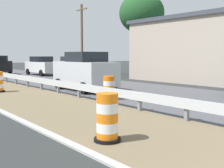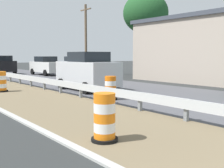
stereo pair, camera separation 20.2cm
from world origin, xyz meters
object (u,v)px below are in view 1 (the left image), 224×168
traffic_barrel_nearest (107,119)px  car_lead_far_lane (85,71)px  car_trailing_near_lane (42,66)px  car_mid_far_lane (75,68)px  traffic_barrel_close (109,89)px  utility_pole_mid (82,39)px

traffic_barrel_nearest → car_lead_far_lane: bearing=59.2°
car_trailing_near_lane → car_mid_far_lane: bearing=-1.7°
traffic_barrel_nearest → traffic_barrel_close: size_ratio=1.05×
traffic_barrel_nearest → car_lead_far_lane: (5.02, 8.43, 0.59)m
traffic_barrel_nearest → utility_pole_mid: 21.97m
utility_pole_mid → car_trailing_near_lane: bearing=127.2°
traffic_barrel_close → car_trailing_near_lane: 17.87m
traffic_barrel_close → utility_pole_mid: utility_pole_mid is taller
traffic_barrel_close → utility_pole_mid: 15.93m
traffic_barrel_nearest → car_lead_far_lane: car_lead_far_lane is taller
traffic_barrel_nearest → car_trailing_near_lane: bearing=68.3°
car_trailing_near_lane → car_lead_far_lane: size_ratio=1.10×
traffic_barrel_nearest → traffic_barrel_close: bearing=50.8°
car_trailing_near_lane → utility_pole_mid: utility_pole_mid is taller
traffic_barrel_nearest → utility_pole_mid: utility_pole_mid is taller
traffic_barrel_close → car_mid_far_lane: car_mid_far_lane is taller
traffic_barrel_nearest → car_mid_far_lane: (8.65, 15.29, 0.45)m
car_lead_far_lane → car_trailing_near_lane: bearing=-13.8°
traffic_barrel_close → car_lead_far_lane: 3.84m
traffic_barrel_nearest → car_trailing_near_lane: car_trailing_near_lane is taller
traffic_barrel_nearest → traffic_barrel_close: 6.20m
traffic_barrel_close → car_lead_far_lane: car_lead_far_lane is taller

